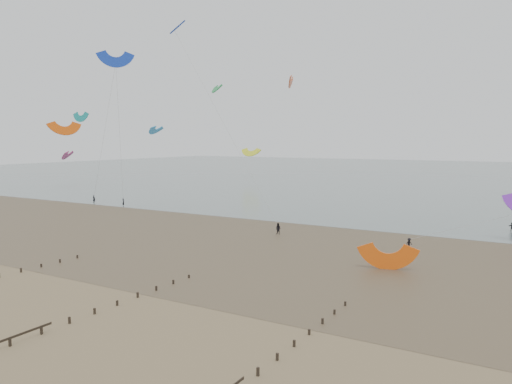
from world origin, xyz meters
TOP-DOWN VIEW (x-y plane):
  - ground at (0.00, 0.00)m, footprint 500.00×500.00m
  - sea_and_shore at (-4.08, 34.40)m, footprint 500.00×665.00m
  - kitesurfer_lead at (-45.55, 51.14)m, footprint 0.81×0.78m
  - kitesurfers at (18.94, 47.53)m, footprint 102.95×23.25m
  - grounded_kite at (21.71, 26.71)m, footprint 6.81×5.90m
  - kites_airborne at (-8.99, 93.24)m, footprint 238.84×117.09m

SIDE VIEW (x-z plane):
  - ground at x=0.00m, z-range 0.00..0.00m
  - grounded_kite at x=21.71m, z-range -1.60..1.60m
  - sea_and_shore at x=-4.08m, z-range -0.01..0.02m
  - kitesurfers at x=18.94m, z-range -0.07..1.81m
  - kitesurfer_lead at x=-45.55m, z-range 0.00..1.86m
  - kites_airborne at x=-8.99m, z-range 0.93..40.07m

